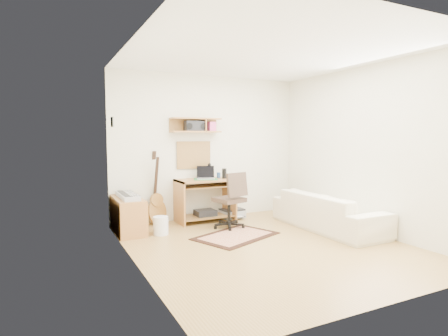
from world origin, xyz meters
name	(u,v)px	position (x,y,z in m)	size (l,w,h in m)	color
floor	(267,246)	(0.00, 0.00, -0.01)	(3.60, 4.00, 0.01)	#AE8648
ceiling	(269,53)	(0.00, 0.00, 2.60)	(3.60, 4.00, 0.01)	white
back_wall	(208,147)	(0.00, 2.00, 1.30)	(3.60, 0.01, 2.60)	silver
left_wall	(134,155)	(-1.80, 0.00, 1.30)	(0.01, 4.00, 2.60)	silver
right_wall	(365,149)	(1.80, 0.00, 1.30)	(0.01, 4.00, 2.60)	silver
wall_shelf	(196,125)	(-0.30, 1.88, 1.70)	(0.90, 0.25, 0.26)	#B57940
cork_board	(194,155)	(-0.30, 1.98, 1.17)	(0.64, 0.03, 0.49)	tan
wall_photo	(112,122)	(-1.79, 1.50, 1.72)	(0.02, 0.20, 0.15)	#4C8CBF
desk	(205,200)	(-0.19, 1.73, 0.38)	(1.00, 0.55, 0.75)	#B57940
laptop	(206,173)	(-0.19, 1.71, 0.87)	(0.31, 0.31, 0.23)	silver
speaker	(224,173)	(0.16, 1.68, 0.84)	(0.08, 0.08, 0.18)	black
desk_lamp	(211,171)	(-0.02, 1.87, 0.89)	(0.09, 0.09, 0.27)	black
pencil_cup	(219,175)	(0.12, 1.83, 0.80)	(0.07, 0.07, 0.10)	#2F528D
boombox	(195,126)	(-0.32, 1.87, 1.68)	(0.37, 0.17, 0.19)	black
rug	(236,236)	(-0.17, 0.60, 0.01)	(1.21, 0.80, 0.02)	beige
task_chair	(229,200)	(-0.03, 1.11, 0.47)	(0.48, 0.48, 0.94)	#3B2D23
cabinet	(128,215)	(-1.58, 1.55, 0.28)	(0.40, 0.90, 0.55)	#B57940
music_keyboard	(128,196)	(-1.58, 1.55, 0.58)	(0.24, 0.78, 0.07)	#B2B5BA
guitar	(157,188)	(-1.02, 1.86, 0.63)	(0.34, 0.21, 1.26)	#AF7835
waste_basket	(161,226)	(-1.16, 1.20, 0.14)	(0.23, 0.23, 0.28)	white
printer	(232,213)	(0.37, 1.76, 0.09)	(0.42, 0.33, 0.16)	#A5A8AA
sofa	(328,205)	(1.38, 0.34, 0.39)	(2.01, 0.59, 0.79)	beige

